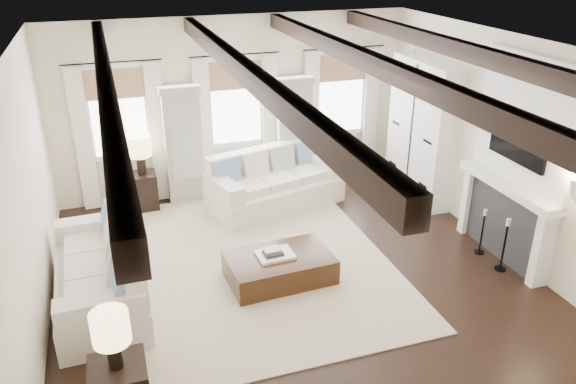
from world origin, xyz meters
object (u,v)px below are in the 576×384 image
object	(u,v)px
sofa_back	(273,184)
ottoman	(280,268)
side_table_back	(144,191)
sofa_left	(104,274)

from	to	relation	value
sofa_back	ottoman	size ratio (longest dim) A/B	1.75
sofa_back	side_table_back	distance (m)	2.27
sofa_back	ottoman	xyz separation A→B (m)	(-0.64, -2.37, -0.21)
sofa_back	sofa_left	world-z (taller)	sofa_left
sofa_back	ottoman	bearing A→B (deg)	-105.00
sofa_back	sofa_left	distance (m)	3.64
sofa_left	ottoman	bearing A→B (deg)	-5.99
sofa_left	side_table_back	distance (m)	2.78
sofa_left	ottoman	distance (m)	2.34
sofa_back	side_table_back	xyz separation A→B (m)	(-2.20, 0.55, -0.07)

